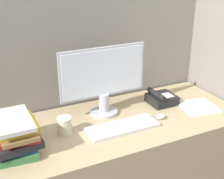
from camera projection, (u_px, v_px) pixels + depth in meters
cubicle_panel_rear at (92, 87)px, 2.19m from camera, size 2.04×0.04×1.73m
cubicle_panel_right at (220, 84)px, 2.25m from camera, size 0.04×0.74×1.73m
desk at (115, 173)px, 2.07m from camera, size 1.64×0.68×0.78m
monitor at (104, 80)px, 1.93m from camera, size 0.56×0.18×0.44m
keyboard at (123, 127)px, 1.84m from camera, size 0.43×0.15×0.02m
mouse at (161, 117)px, 1.94m from camera, size 0.06×0.04×0.03m
coffee_cup at (65, 126)px, 1.77m from camera, size 0.08×0.08×0.10m
book_stack at (15, 135)px, 1.60m from camera, size 0.27×0.31×0.19m
desk_telephone at (161, 99)px, 2.14m from camera, size 0.18×0.18×0.10m
paper_pile at (198, 107)px, 2.10m from camera, size 0.26×0.25×0.01m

